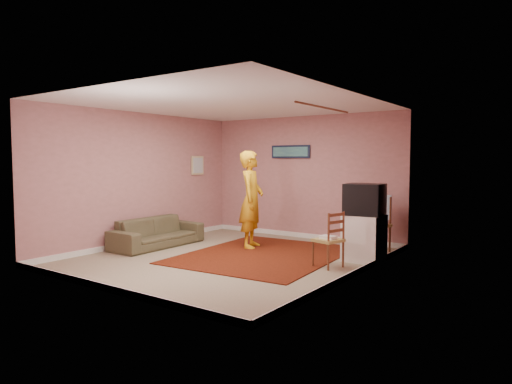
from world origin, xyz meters
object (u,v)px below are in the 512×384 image
Objects in this scene: person at (251,200)px; sofa at (157,232)px; chair_b at (328,233)px; tv_cabinet at (364,238)px; chair_a at (376,219)px; crt_tv at (364,199)px.

sofa is at bearing 99.87° from person.
person is at bearing -91.34° from chair_b.
person is at bearing -176.28° from tv_cabinet.
chair_a is 1.55m from chair_b.
tv_cabinet is at bearing 174.26° from chair_b.
chair_b is (-0.29, -0.73, -0.49)m from crt_tv.
tv_cabinet is 0.64m from crt_tv.
tv_cabinet is 0.40× the size of sofa.
person is at bearing -153.38° from chair_a.
chair_b is (-0.19, -1.54, -0.08)m from chair_a.
person reaches higher than sofa.
chair_a is (-0.10, 0.81, 0.23)m from tv_cabinet.
crt_tv reaches higher than chair_a.
crt_tv reaches higher than sofa.
sofa is 1.03× the size of person.
tv_cabinet is 1.41× the size of chair_a.
chair_a is at bearing -87.49° from person.
crt_tv is 1.35× the size of chair_b.
chair_a is at bearing -171.08° from chair_b.
crt_tv is at bearing -74.55° from sofa.
person is (1.55, 0.96, 0.64)m from sofa.
tv_cabinet reaches higher than sofa.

